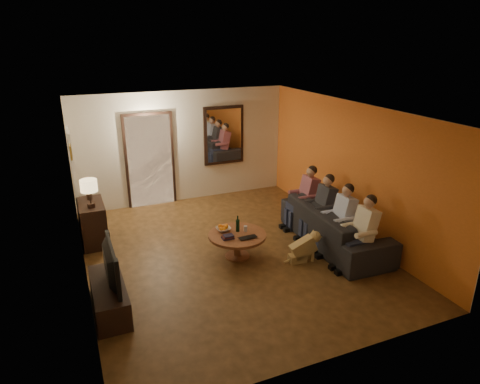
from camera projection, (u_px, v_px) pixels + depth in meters
name	position (u px, v px, depth m)	size (l,w,h in m)	color
floor	(231.00, 253.00, 7.82)	(5.00, 6.00, 0.01)	#402A11
ceiling	(230.00, 111.00, 6.93)	(5.00, 6.00, 0.01)	white
back_wall	(183.00, 147.00, 9.97)	(5.00, 0.02, 2.60)	beige
front_wall	(330.00, 268.00, 4.78)	(5.00, 0.02, 2.60)	beige
left_wall	(77.00, 208.00, 6.46)	(0.02, 6.00, 2.60)	beige
right_wall	(350.00, 170.00, 8.29)	(0.02, 6.00, 2.60)	beige
orange_accent	(350.00, 170.00, 8.28)	(0.01, 6.00, 2.60)	orange
kitchen_doorway	(150.00, 161.00, 9.75)	(1.00, 0.06, 2.10)	#FFE0A5
door_trim	(150.00, 161.00, 9.74)	(1.12, 0.04, 2.22)	black
fridge_glimpse	(161.00, 166.00, 9.89)	(0.45, 0.03, 1.70)	silver
mirror_frame	(224.00, 135.00, 10.23)	(1.00, 0.05, 1.40)	black
mirror_glass	(224.00, 136.00, 10.20)	(0.86, 0.02, 1.26)	white
white_door	(75.00, 180.00, 8.56)	(0.06, 0.85, 2.04)	white
framed_art	(71.00, 152.00, 7.41)	(0.03, 0.28, 0.24)	#B28C33
art_canvas	(72.00, 152.00, 7.41)	(0.01, 0.22, 0.18)	brown
dresser	(93.00, 223.00, 8.11)	(0.45, 0.90, 0.80)	black
table_lamp	(90.00, 193.00, 7.69)	(0.30, 0.30, 0.54)	beige
flower_vase	(88.00, 188.00, 8.09)	(0.14, 0.14, 0.44)	#B51325
tv_stand	(109.00, 297.00, 6.15)	(0.45, 1.28, 0.43)	black
tv	(105.00, 265.00, 5.97)	(0.14, 1.05, 0.60)	black
sofa	(334.00, 226.00, 8.06)	(1.00, 2.57, 0.75)	black
person_a	(362.00, 235.00, 7.17)	(0.60, 0.40, 1.20)	tan
person_b	(340.00, 221.00, 7.69)	(0.60, 0.40, 1.20)	tan
person_c	(322.00, 210.00, 8.21)	(0.60, 0.40, 1.20)	tan
person_d	(306.00, 199.00, 8.73)	(0.60, 0.40, 1.20)	tan
dog	(303.00, 247.00, 7.46)	(0.56, 0.24, 0.56)	tan
coffee_table	(237.00, 245.00, 7.63)	(1.03, 1.03, 0.45)	brown
bowl	(223.00, 229.00, 7.66)	(0.26, 0.26, 0.06)	white
oranges	(223.00, 226.00, 7.64)	(0.20, 0.20, 0.08)	orange
wine_bottle	(238.00, 223.00, 7.60)	(0.07, 0.07, 0.31)	black
wine_glass	(245.00, 229.00, 7.64)	(0.06, 0.06, 0.10)	silver
book_stack	(228.00, 237.00, 7.37)	(0.20, 0.15, 0.07)	black
laptop	(249.00, 239.00, 7.34)	(0.33, 0.21, 0.03)	black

